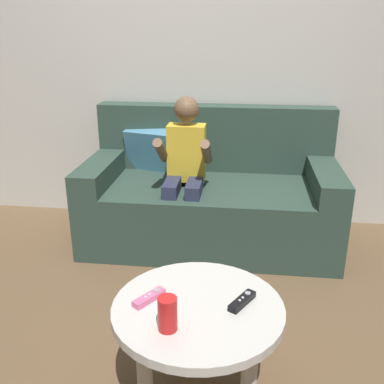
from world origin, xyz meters
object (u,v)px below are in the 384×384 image
at_px(game_remote_black_near_edge, 242,301).
at_px(game_remote_pink_center, 149,298).
at_px(soda_can, 168,314).
at_px(person_seated_on_couch, 185,167).
at_px(coffee_table, 198,319).
at_px(couch, 210,196).

relative_size(game_remote_black_near_edge, game_remote_pink_center, 1.02).
bearing_deg(soda_can, game_remote_pink_center, 122.16).
xyz_separation_m(person_seated_on_couch, game_remote_pink_center, (0.03, -1.21, -0.12)).
relative_size(coffee_table, soda_can, 5.19).
height_order(person_seated_on_couch, coffee_table, person_seated_on_couch).
relative_size(game_remote_pink_center, soda_can, 1.11).
distance_m(person_seated_on_couch, coffee_table, 1.25).
distance_m(game_remote_black_near_edge, game_remote_pink_center, 0.34).
xyz_separation_m(couch, coffee_table, (0.07, -1.40, 0.05)).
bearing_deg(game_remote_pink_center, couch, 85.51).
distance_m(couch, soda_can, 1.56).
bearing_deg(game_remote_pink_center, game_remote_black_near_edge, 3.39).
relative_size(person_seated_on_couch, game_remote_black_near_edge, 7.04).
height_order(person_seated_on_couch, soda_can, person_seated_on_couch).
relative_size(coffee_table, game_remote_pink_center, 4.67).
height_order(couch, person_seated_on_couch, person_seated_on_couch).
xyz_separation_m(couch, game_remote_pink_center, (-0.11, -1.40, 0.13)).
bearing_deg(game_remote_pink_center, soda_can, -57.84).
relative_size(couch, coffee_table, 2.56).
distance_m(person_seated_on_couch, game_remote_black_near_edge, 1.25).
bearing_deg(couch, soda_can, -90.47).
relative_size(person_seated_on_couch, game_remote_pink_center, 7.21).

